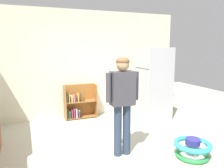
{
  "coord_description": "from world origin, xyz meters",
  "views": [
    {
      "loc": [
        -1.43,
        -3.24,
        1.79
      ],
      "look_at": [
        -0.01,
        0.35,
        1.14
      ],
      "focal_mm": 35.58,
      "sensor_mm": 36.0,
      "label": 1
    }
  ],
  "objects": [
    {
      "name": "baby_walker",
      "position": [
        1.05,
        -0.56,
        0.16
      ],
      "size": [
        0.6,
        0.6,
        0.32
      ],
      "color": "green",
      "rests_on": "ground"
    },
    {
      "name": "bookshelf",
      "position": [
        -0.21,
        2.14,
        0.36
      ],
      "size": [
        0.8,
        0.28,
        0.85
      ],
      "color": "#9F6633",
      "rests_on": "ground"
    },
    {
      "name": "back_wall",
      "position": [
        0.0,
        2.33,
        1.35
      ],
      "size": [
        5.2,
        0.06,
        2.7
      ],
      "primitive_type": "cube",
      "color": "#EFE5C6",
      "rests_on": "ground"
    },
    {
      "name": "ground_plane",
      "position": [
        0.0,
        0.0,
        0.0
      ],
      "size": [
        12.0,
        12.0,
        0.0
      ],
      "primitive_type": "plane",
      "color": "#BAB9A4",
      "rests_on": "ground"
    },
    {
      "name": "standing_person",
      "position": [
        0.02,
        -0.05,
        0.99
      ],
      "size": [
        0.57,
        0.22,
        1.64
      ],
      "color": "#2E3D55",
      "rests_on": "ground"
    },
    {
      "name": "refrigerator",
      "position": [
        1.56,
        1.44,
        0.89
      ],
      "size": [
        0.73,
        0.68,
        1.78
      ],
      "color": "#B7BABF",
      "rests_on": "ground"
    }
  ]
}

